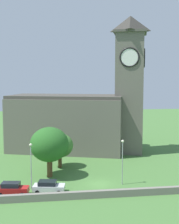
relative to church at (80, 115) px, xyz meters
The scene contains 9 objects.
ground_plane 12.03m from the church, 87.46° to the right, with size 200.00×200.00×0.00m, color #477538.
church is the anchor object (origin of this frame).
quay_barrier 30.18m from the church, 89.25° to the right, with size 40.07×0.70×1.05m, color gray.
car_red 30.26m from the church, 115.83° to the right, with size 4.80×2.58×1.88m.
car_white 28.10m from the church, 106.20° to the right, with size 4.88×2.93×1.73m.
streetlamp_west_mid 26.87m from the church, 112.31° to the right, with size 0.44×0.44×7.13m.
streetlamp_central 24.85m from the church, 80.56° to the right, with size 0.44×0.44×7.19m.
tree_riverside_west 14.91m from the church, 111.74° to the right, with size 5.04×5.04×6.47m.
tree_by_tower 20.24m from the church, 111.29° to the right, with size 6.57×6.57×8.58m.
Camera 1 is at (-8.14, -46.68, 16.71)m, focal length 49.33 mm.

